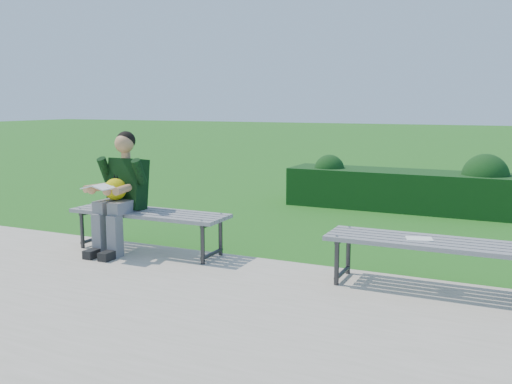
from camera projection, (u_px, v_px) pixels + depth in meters
ground at (265, 260)px, 5.99m from camera, size 80.00×80.00×0.00m
walkway at (174, 315)px, 4.42m from camera, size 30.00×3.50×0.02m
hedge at (406, 187)px, 8.81m from camera, size 3.43×0.90×0.91m
bench_left at (149, 216)px, 6.22m from camera, size 1.80×0.50×0.46m
bench_right at (431, 246)px, 4.91m from camera, size 1.80×0.50×0.46m
seated_boy at (120, 189)px, 6.21m from camera, size 0.56×0.76×1.31m
paper_sheet at (419, 239)px, 4.94m from camera, size 0.26×0.21×0.01m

